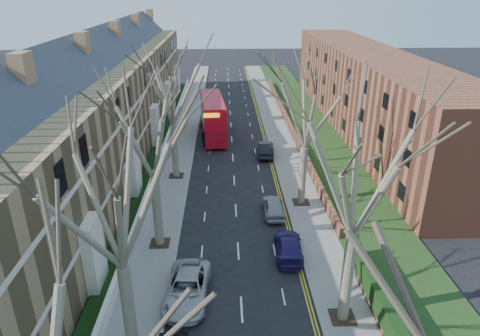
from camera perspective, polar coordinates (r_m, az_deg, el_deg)
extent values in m
cube|color=slate|center=(52.98, -7.62, 3.79)|extent=(3.00, 102.00, 0.12)
cube|color=slate|center=(53.17, 5.39, 3.97)|extent=(3.00, 102.00, 0.12)
cube|color=#957B4C|center=(45.48, -18.71, 6.02)|extent=(9.00, 78.00, 10.00)
cube|color=#30333B|center=(44.20, -19.72, 13.45)|extent=(4.67, 78.00, 4.67)
cube|color=white|center=(44.86, -13.00, 4.42)|extent=(0.12, 78.00, 0.35)
cube|color=white|center=(43.89, -13.41, 8.75)|extent=(0.12, 78.00, 0.35)
cube|color=brown|center=(58.15, 16.56, 9.86)|extent=(8.00, 54.00, 10.00)
cube|color=brown|center=(57.00, 6.61, 5.79)|extent=(0.35, 54.00, 0.90)
cube|color=white|center=(45.56, -10.58, 1.05)|extent=(0.30, 78.00, 1.00)
cube|color=#183312|center=(53.90, 10.15, 4.07)|extent=(6.00, 102.00, 0.06)
cylinder|color=#645E48|center=(22.86, -14.62, -17.95)|extent=(0.64, 0.64, 5.25)
cylinder|color=#645E48|center=(30.99, -10.96, -5.89)|extent=(0.64, 0.64, 5.07)
cube|color=#2D2116|center=(32.27, -10.62, -9.81)|extent=(1.40, 1.40, 0.05)
cylinder|color=#645E48|center=(41.76, -8.69, 2.24)|extent=(0.60, 0.60, 5.25)
cube|color=#2D2116|center=(42.75, -8.48, -1.02)|extent=(1.40, 1.40, 0.05)
cylinder|color=#645E48|center=(24.75, 14.06, -14.24)|extent=(0.64, 0.64, 5.25)
cube|color=#2D2116|center=(26.39, 13.49, -18.76)|extent=(1.40, 1.40, 0.05)
cylinder|color=#645E48|center=(36.55, 8.36, -1.01)|extent=(0.60, 0.60, 5.07)
cube|color=#2D2116|center=(37.65, 8.13, -4.52)|extent=(1.40, 1.40, 0.05)
cube|color=#AC0C19|center=(53.63, -3.60, 5.79)|extent=(3.56, 11.46, 2.25)
cube|color=#AC0C19|center=(53.03, -3.66, 8.01)|extent=(3.51, 10.89, 2.05)
cube|color=black|center=(53.49, -3.62, 6.26)|extent=(3.50, 10.56, 0.92)
cube|color=black|center=(53.00, -3.67, 8.12)|extent=(3.48, 10.33, 0.92)
imported|color=#ACACB2|center=(26.86, -7.06, -15.61)|extent=(2.85, 5.57, 1.50)
imported|color=navy|center=(30.62, 6.47, -10.32)|extent=(2.20, 4.75, 1.34)
imported|color=#93949B|center=(35.45, 4.49, -5.14)|extent=(1.70, 4.20, 1.43)
imported|color=black|center=(47.50, 3.43, 2.55)|extent=(1.92, 4.75, 1.53)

